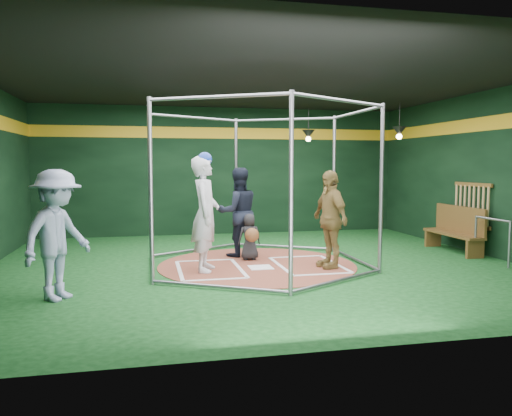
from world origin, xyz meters
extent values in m
cube|color=#0C3812|center=(0.00, 0.00, -0.01)|extent=(10.00, 9.00, 0.02)
cube|color=black|center=(0.00, 0.00, 3.50)|extent=(10.00, 9.00, 0.02)
cube|color=black|center=(0.00, 4.50, 1.75)|extent=(10.00, 0.10, 3.50)
cube|color=black|center=(0.00, -4.50, 1.75)|extent=(10.00, 0.10, 3.50)
cube|color=black|center=(5.00, 0.00, 1.75)|extent=(0.10, 9.00, 3.50)
cube|color=gold|center=(0.00, 4.47, 2.80)|extent=(10.00, 0.01, 0.30)
cube|color=gold|center=(4.97, 0.00, 2.80)|extent=(0.01, 9.00, 0.30)
cylinder|color=brown|center=(0.00, 0.00, 0.01)|extent=(3.80, 3.80, 0.01)
cube|color=white|center=(0.00, -0.30, 0.02)|extent=(0.43, 0.43, 0.01)
cube|color=white|center=(-0.95, 0.60, 0.02)|extent=(1.10, 0.07, 0.01)
cube|color=white|center=(-0.95, -1.10, 0.02)|extent=(1.10, 0.07, 0.01)
cube|color=white|center=(-1.50, -0.25, 0.02)|extent=(0.07, 1.70, 0.01)
cube|color=white|center=(-0.40, -0.25, 0.02)|extent=(0.07, 1.70, 0.01)
cube|color=white|center=(0.95, 0.60, 0.02)|extent=(1.10, 0.07, 0.01)
cube|color=white|center=(0.95, -1.10, 0.02)|extent=(1.10, 0.07, 0.01)
cube|color=white|center=(0.40, -0.25, 0.02)|extent=(0.07, 1.70, 0.01)
cube|color=white|center=(1.50, -0.25, 0.02)|extent=(0.07, 1.70, 0.01)
cylinder|color=gray|center=(1.99, 1.15, 1.50)|extent=(0.07, 0.07, 3.00)
cylinder|color=gray|center=(0.00, 2.30, 1.50)|extent=(0.07, 0.07, 3.00)
cylinder|color=gray|center=(-1.99, 1.15, 1.50)|extent=(0.07, 0.07, 3.00)
cylinder|color=gray|center=(-1.99, -1.15, 1.50)|extent=(0.07, 0.07, 3.00)
cylinder|color=gray|center=(0.00, -2.30, 1.50)|extent=(0.07, 0.07, 3.00)
cylinder|color=gray|center=(1.99, -1.15, 1.50)|extent=(0.07, 0.07, 3.00)
cylinder|color=gray|center=(1.00, 1.72, 2.95)|extent=(2.02, 1.20, 0.06)
cylinder|color=gray|center=(1.00, 1.72, 0.05)|extent=(2.02, 1.20, 0.06)
cylinder|color=gray|center=(-1.00, 1.72, 2.95)|extent=(2.02, 1.20, 0.06)
cylinder|color=gray|center=(-1.00, 1.72, 0.05)|extent=(2.02, 1.20, 0.06)
cylinder|color=gray|center=(-1.99, 0.00, 2.95)|extent=(0.06, 2.30, 0.06)
cylinder|color=gray|center=(-1.99, 0.00, 0.05)|extent=(0.06, 2.30, 0.06)
cylinder|color=gray|center=(-1.00, -1.73, 2.95)|extent=(2.02, 1.20, 0.06)
cylinder|color=gray|center=(-1.00, -1.73, 0.05)|extent=(2.02, 1.20, 0.06)
cylinder|color=gray|center=(1.00, -1.73, 2.95)|extent=(2.02, 1.20, 0.06)
cylinder|color=gray|center=(1.00, -1.73, 0.05)|extent=(2.02, 1.20, 0.06)
cylinder|color=gray|center=(1.99, 0.00, 2.95)|extent=(0.06, 2.30, 0.06)
cylinder|color=gray|center=(1.99, 0.00, 0.05)|extent=(0.06, 2.30, 0.06)
cube|color=brown|center=(4.94, 0.40, 1.50)|extent=(0.05, 1.25, 0.08)
cube|color=brown|center=(4.94, 0.40, 0.60)|extent=(0.05, 1.25, 0.08)
cylinder|color=tan|center=(4.92, -0.15, 1.05)|extent=(0.06, 0.06, 0.85)
cylinder|color=tan|center=(4.92, 0.01, 1.05)|extent=(0.06, 0.06, 0.85)
cylinder|color=tan|center=(4.92, 0.16, 1.05)|extent=(0.06, 0.06, 0.85)
cylinder|color=tan|center=(4.92, 0.32, 1.05)|extent=(0.06, 0.06, 0.85)
cylinder|color=tan|center=(4.92, 0.48, 1.05)|extent=(0.06, 0.06, 0.85)
cylinder|color=tan|center=(4.92, 0.64, 1.05)|extent=(0.06, 0.06, 0.85)
cylinder|color=tan|center=(4.92, 0.79, 1.05)|extent=(0.06, 0.06, 0.85)
cylinder|color=tan|center=(4.92, 0.95, 1.05)|extent=(0.06, 0.06, 0.85)
cone|color=black|center=(2.20, 3.60, 2.75)|extent=(0.34, 0.34, 0.22)
sphere|color=#FFD899|center=(2.20, 3.60, 2.62)|extent=(0.14, 0.14, 0.14)
cylinder|color=black|center=(2.20, 3.60, 3.10)|extent=(0.02, 0.02, 0.70)
cone|color=black|center=(4.00, 2.00, 2.75)|extent=(0.34, 0.34, 0.22)
sphere|color=#FFD899|center=(4.00, 2.00, 2.62)|extent=(0.14, 0.14, 0.14)
cylinder|color=black|center=(4.00, 2.00, 3.10)|extent=(0.02, 0.02, 0.70)
imported|color=silver|center=(-1.03, -0.33, 1.05)|extent=(0.66, 0.85, 2.08)
sphere|color=#163298|center=(-1.03, -0.33, 2.03)|extent=(0.26, 0.26, 0.26)
imported|color=#AB8D49|center=(1.27, -0.53, 0.92)|extent=(0.62, 1.13, 1.82)
imported|color=black|center=(-0.04, 0.53, 0.48)|extent=(0.46, 0.30, 0.94)
sphere|color=brown|center=(-0.04, 0.28, 0.55)|extent=(0.28, 0.28, 0.28)
imported|color=black|center=(-0.19, 0.98, 0.94)|extent=(1.00, 0.83, 1.86)
imported|color=#93A2C3|center=(-3.31, -1.78, 0.94)|extent=(1.25, 1.39, 1.87)
cube|color=brown|center=(4.55, 0.50, 0.41)|extent=(0.41, 1.75, 0.06)
cube|color=brown|center=(4.72, 0.50, 0.73)|extent=(0.06, 1.75, 0.58)
cube|color=brown|center=(4.55, -0.28, 0.19)|extent=(0.39, 0.08, 0.39)
cube|color=brown|center=(4.55, 1.27, 0.19)|extent=(0.39, 0.08, 0.39)
cylinder|color=gray|center=(4.55, -1.28, 0.45)|extent=(0.05, 0.05, 0.89)
cylinder|color=gray|center=(4.55, -0.29, 0.45)|extent=(0.05, 0.05, 0.89)
cylinder|color=gray|center=(4.55, -0.78, 0.87)|extent=(0.05, 0.99, 0.05)
camera|label=1|loc=(-2.04, -9.26, 1.94)|focal=35.00mm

